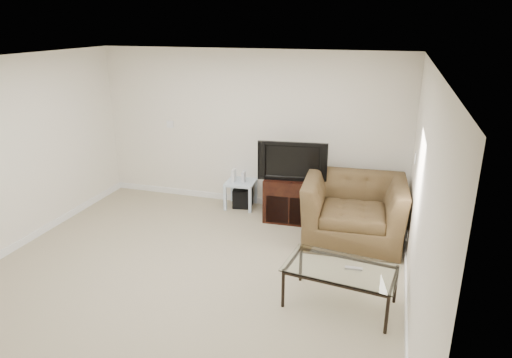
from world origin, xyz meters
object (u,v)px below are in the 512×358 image
(tv_stand, at_px, (292,198))
(television, at_px, (293,160))
(subwoofer, at_px, (243,197))
(recliner, at_px, (354,200))
(coffee_table, at_px, (340,286))
(side_table, at_px, (241,194))

(tv_stand, relative_size, television, 0.85)
(subwoofer, height_order, recliner, recliner)
(subwoofer, height_order, coffee_table, coffee_table)
(side_table, bearing_deg, subwoofer, 37.15)
(recliner, xyz_separation_m, coffee_table, (0.03, -1.61, -0.36))
(television, relative_size, coffee_table, 0.82)
(television, xyz_separation_m, side_table, (-0.91, 0.26, -0.74))
(side_table, height_order, recliner, recliner)
(tv_stand, distance_m, recliner, 1.08)
(television, bearing_deg, coffee_table, -70.91)
(tv_stand, height_order, television, television)
(television, bearing_deg, tv_stand, 85.96)
(recliner, bearing_deg, television, 153.43)
(subwoofer, bearing_deg, recliner, -20.73)
(tv_stand, height_order, coffee_table, tv_stand)
(television, height_order, side_table, television)
(subwoofer, bearing_deg, tv_stand, -15.88)
(television, bearing_deg, side_table, 157.03)
(television, distance_m, coffee_table, 2.36)
(tv_stand, relative_size, recliner, 0.59)
(side_table, relative_size, recliner, 0.34)
(tv_stand, xyz_separation_m, coffee_table, (0.98, -2.05, -0.11))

